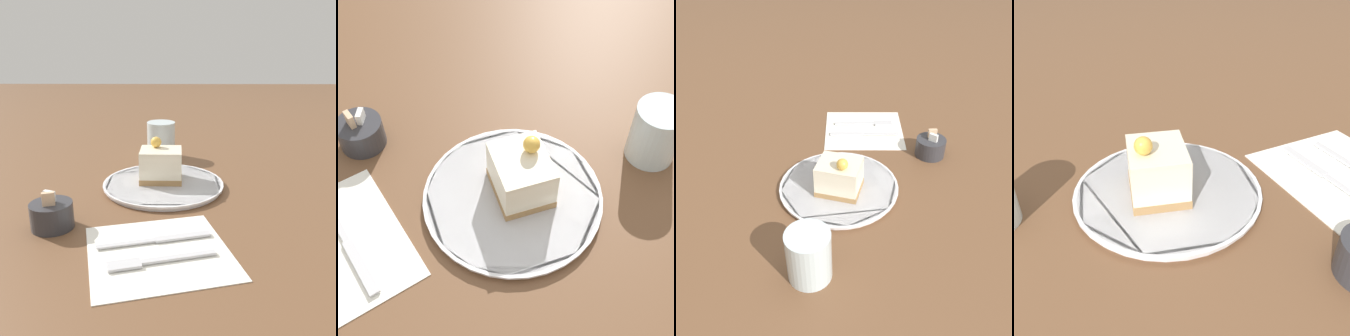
% 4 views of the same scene
% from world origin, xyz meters
% --- Properties ---
extents(ground_plane, '(4.00, 4.00, 0.00)m').
position_xyz_m(ground_plane, '(0.00, 0.00, 0.00)').
color(ground_plane, brown).
extents(plate, '(0.25, 0.25, 0.01)m').
position_xyz_m(plate, '(-0.01, -0.01, 0.01)').
color(plate, white).
rests_on(plate, ground_plane).
extents(cake_slice, '(0.08, 0.09, 0.09)m').
position_xyz_m(cake_slice, '(0.00, -0.01, 0.05)').
color(cake_slice, '#9E7547').
rests_on(cake_slice, plate).
extents(napkin, '(0.24, 0.25, 0.00)m').
position_xyz_m(napkin, '(-0.27, -0.01, 0.00)').
color(napkin, white).
rests_on(napkin, ground_plane).
extents(knife, '(0.06, 0.17, 0.00)m').
position_xyz_m(knife, '(-0.24, -0.02, 0.01)').
color(knife, silver).
rests_on(knife, napkin).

